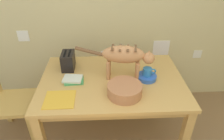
% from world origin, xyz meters
% --- Properties ---
extents(wall_rear, '(4.89, 0.11, 2.50)m').
position_xyz_m(wall_rear, '(0.00, 2.11, 1.25)').
color(wall_rear, '#D2C48A').
rests_on(wall_rear, ground_plane).
extents(dining_table, '(1.34, 0.92, 0.73)m').
position_xyz_m(dining_table, '(-0.02, 1.39, 0.64)').
color(dining_table, tan).
rests_on(dining_table, ground_plane).
extents(cat, '(0.71, 0.19, 0.33)m').
position_xyz_m(cat, '(0.10, 1.40, 0.96)').
color(cat, tan).
rests_on(cat, dining_table).
extents(saucer_bowl, '(0.18, 0.18, 0.04)m').
position_xyz_m(saucer_bowl, '(0.31, 1.38, 0.75)').
color(saucer_bowl, blue).
rests_on(saucer_bowl, dining_table).
extents(coffee_mug, '(0.12, 0.08, 0.08)m').
position_xyz_m(coffee_mug, '(0.31, 1.38, 0.81)').
color(coffee_mug, '#2C77BB').
rests_on(coffee_mug, saucer_bowl).
extents(magazine, '(0.25, 0.24, 0.01)m').
position_xyz_m(magazine, '(-0.46, 1.11, 0.73)').
color(magazine, gold).
rests_on(magazine, dining_table).
extents(book_stack, '(0.19, 0.15, 0.04)m').
position_xyz_m(book_stack, '(-0.37, 1.36, 0.75)').
color(book_stack, '#44A05A').
rests_on(book_stack, dining_table).
extents(wicker_basket, '(0.29, 0.29, 0.10)m').
position_xyz_m(wicker_basket, '(0.08, 1.15, 0.78)').
color(wicker_basket, '#B37449').
rests_on(wicker_basket, dining_table).
extents(toaster, '(0.12, 0.20, 0.18)m').
position_xyz_m(toaster, '(-0.45, 1.60, 0.82)').
color(toaster, black).
rests_on(toaster, dining_table).
extents(wooden_chair_near, '(0.44, 0.44, 0.93)m').
position_xyz_m(wooden_chair_near, '(-1.07, 1.43, 0.45)').
color(wooden_chair_near, tan).
rests_on(wooden_chair_near, ground_plane).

